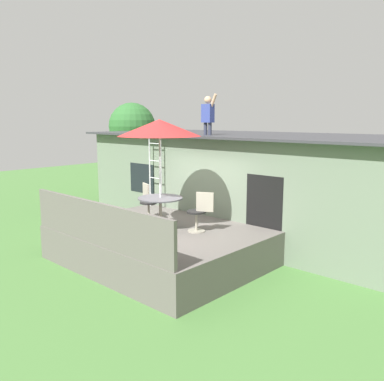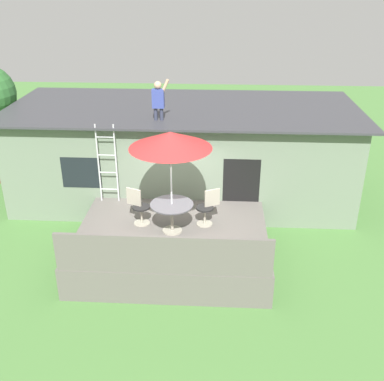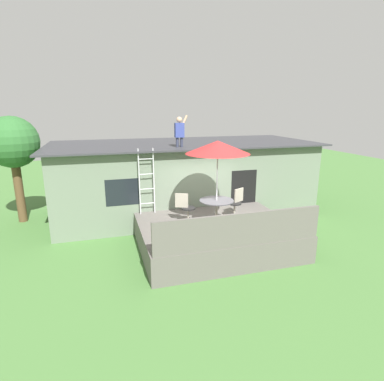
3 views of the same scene
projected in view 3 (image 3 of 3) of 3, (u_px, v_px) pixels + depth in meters
ground_plane at (214, 246)px, 10.05m from camera, size 40.00×40.00×0.00m
house at (184, 178)px, 13.01m from camera, size 10.50×4.50×2.91m
deck at (214, 234)px, 9.94m from camera, size 4.65×3.86×0.80m
deck_railing at (241, 230)px, 7.99m from camera, size 4.55×0.08×0.90m
patio_table at (217, 205)px, 9.59m from camera, size 1.04×1.04×0.74m
patio_umbrella at (218, 147)px, 9.14m from camera, size 1.90×1.90×2.54m
step_ladder at (147, 182)px, 10.38m from camera, size 0.52×0.04×2.20m
person_figure at (180, 130)px, 11.05m from camera, size 0.47×0.20×1.11m
patio_chair_left at (186, 208)px, 9.72m from camera, size 0.60×0.44×0.92m
patio_chair_right at (236, 203)px, 10.24m from camera, size 0.59×0.44×0.92m
backyard_tree at (12, 144)px, 11.48m from camera, size 1.88×1.88×3.99m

